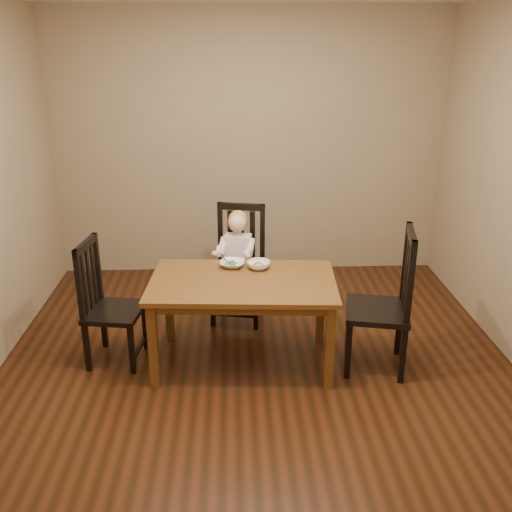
{
  "coord_description": "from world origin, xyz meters",
  "views": [
    {
      "loc": [
        -0.17,
        -3.86,
        2.39
      ],
      "look_at": [
        0.0,
        0.25,
        0.81
      ],
      "focal_mm": 40.0,
      "sensor_mm": 36.0,
      "label": 1
    }
  ],
  "objects_px": {
    "dining_table": "(243,290)",
    "chair_child": "(239,265)",
    "bowl_veg": "(259,265)",
    "toddler": "(238,254)",
    "chair_right": "(385,304)",
    "bowl_peas": "(232,264)",
    "chair_left": "(108,305)"
  },
  "relations": [
    {
      "from": "bowl_peas",
      "to": "bowl_veg",
      "type": "distance_m",
      "value": 0.21
    },
    {
      "from": "chair_right",
      "to": "bowl_peas",
      "type": "bearing_deg",
      "value": 83.11
    },
    {
      "from": "toddler",
      "to": "bowl_peas",
      "type": "relative_size",
      "value": 2.67
    },
    {
      "from": "chair_right",
      "to": "bowl_peas",
      "type": "distance_m",
      "value": 1.22
    },
    {
      "from": "dining_table",
      "to": "bowl_veg",
      "type": "relative_size",
      "value": 7.79
    },
    {
      "from": "chair_right",
      "to": "bowl_peas",
      "type": "height_order",
      "value": "chair_right"
    },
    {
      "from": "chair_child",
      "to": "toddler",
      "type": "distance_m",
      "value": 0.14
    },
    {
      "from": "dining_table",
      "to": "chair_child",
      "type": "bearing_deg",
      "value": 91.43
    },
    {
      "from": "chair_left",
      "to": "bowl_veg",
      "type": "distance_m",
      "value": 1.2
    },
    {
      "from": "chair_left",
      "to": "chair_right",
      "type": "distance_m",
      "value": 2.11
    },
    {
      "from": "dining_table",
      "to": "chair_child",
      "type": "height_order",
      "value": "chair_child"
    },
    {
      "from": "dining_table",
      "to": "chair_right",
      "type": "xyz_separation_m",
      "value": [
        1.06,
        -0.11,
        -0.08
      ]
    },
    {
      "from": "toddler",
      "to": "bowl_veg",
      "type": "distance_m",
      "value": 0.55
    },
    {
      "from": "chair_right",
      "to": "chair_child",
      "type": "bearing_deg",
      "value": 61.75
    },
    {
      "from": "dining_table",
      "to": "chair_left",
      "type": "height_order",
      "value": "chair_left"
    },
    {
      "from": "dining_table",
      "to": "bowl_veg",
      "type": "xyz_separation_m",
      "value": [
        0.13,
        0.23,
        0.11
      ]
    },
    {
      "from": "dining_table",
      "to": "chair_child",
      "type": "distance_m",
      "value": 0.8
    },
    {
      "from": "chair_child",
      "to": "chair_right",
      "type": "height_order",
      "value": "chair_right"
    },
    {
      "from": "toddler",
      "to": "chair_right",
      "type": "bearing_deg",
      "value": 153.43
    },
    {
      "from": "chair_right",
      "to": "bowl_veg",
      "type": "distance_m",
      "value": 1.01
    },
    {
      "from": "chair_left",
      "to": "chair_right",
      "type": "height_order",
      "value": "chair_right"
    },
    {
      "from": "chair_child",
      "to": "bowl_veg",
      "type": "relative_size",
      "value": 5.59
    },
    {
      "from": "chair_child",
      "to": "toddler",
      "type": "relative_size",
      "value": 2.01
    },
    {
      "from": "dining_table",
      "to": "chair_child",
      "type": "relative_size",
      "value": 1.39
    },
    {
      "from": "chair_child",
      "to": "chair_left",
      "type": "bearing_deg",
      "value": 46.74
    },
    {
      "from": "chair_child",
      "to": "bowl_peas",
      "type": "height_order",
      "value": "chair_child"
    },
    {
      "from": "chair_right",
      "to": "bowl_veg",
      "type": "xyz_separation_m",
      "value": [
        -0.93,
        0.34,
        0.19
      ]
    },
    {
      "from": "toddler",
      "to": "bowl_veg",
      "type": "relative_size",
      "value": 2.79
    },
    {
      "from": "chair_left",
      "to": "bowl_peas",
      "type": "relative_size",
      "value": 5.12
    },
    {
      "from": "bowl_peas",
      "to": "chair_left",
      "type": "bearing_deg",
      "value": -168.49
    },
    {
      "from": "chair_child",
      "to": "bowl_peas",
      "type": "distance_m",
      "value": 0.57
    },
    {
      "from": "chair_right",
      "to": "bowl_veg",
      "type": "height_order",
      "value": "chair_right"
    }
  ]
}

